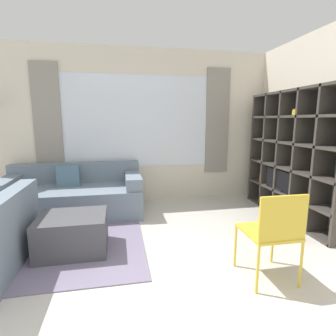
% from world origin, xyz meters
% --- Properties ---
extents(ground_plane, '(16.00, 16.00, 0.00)m').
position_xyz_m(ground_plane, '(0.00, 0.00, 0.00)').
color(ground_plane, beige).
extents(wall_back, '(5.97, 0.11, 2.70)m').
position_xyz_m(wall_back, '(0.00, 3.03, 1.36)').
color(wall_back, beige).
rests_on(wall_back, ground_plane).
extents(wall_right, '(0.07, 4.19, 2.70)m').
position_xyz_m(wall_right, '(2.42, 1.50, 1.35)').
color(wall_right, beige).
rests_on(wall_right, ground_plane).
extents(area_rug, '(2.33, 1.95, 0.01)m').
position_xyz_m(area_rug, '(-1.25, 1.45, 0.01)').
color(area_rug, slate).
rests_on(area_rug, ground_plane).
extents(shelving_unit, '(0.34, 2.00, 1.91)m').
position_xyz_m(shelving_unit, '(2.24, 1.73, 0.94)').
color(shelving_unit, '#515660').
rests_on(shelving_unit, ground_plane).
extents(couch_main, '(2.10, 0.98, 0.78)m').
position_xyz_m(couch_main, '(-1.06, 2.49, 0.29)').
color(couch_main, slate).
rests_on(couch_main, ground_plane).
extents(ottoman, '(0.74, 0.61, 0.43)m').
position_xyz_m(ottoman, '(-0.88, 1.21, 0.21)').
color(ottoman, '#47474C').
rests_on(ottoman, ground_plane).
extents(folding_chair, '(0.44, 0.46, 0.86)m').
position_xyz_m(folding_chair, '(1.00, 0.27, 0.52)').
color(folding_chair, gold).
rests_on(folding_chair, ground_plane).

